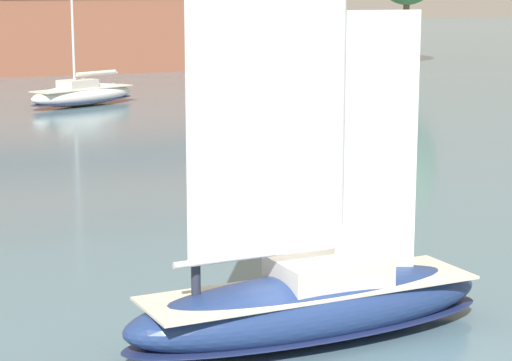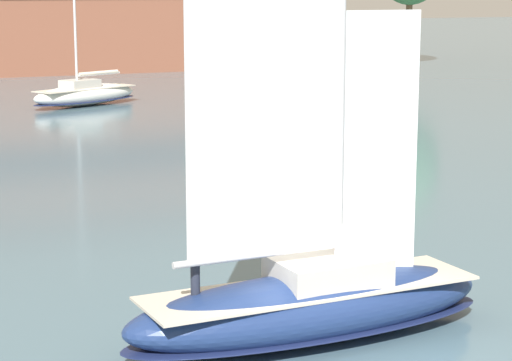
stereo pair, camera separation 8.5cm
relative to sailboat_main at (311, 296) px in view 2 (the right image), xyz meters
name	(u,v)px [view 2 (the right image)]	position (x,y,z in m)	size (l,w,h in m)	color
ground_plane	(310,338)	(-0.01, 0.00, -0.98)	(400.00, 400.00, 0.00)	slate
sailboat_main	(311,296)	(0.00, 0.00, 0.00)	(8.87, 2.82, 12.07)	navy
sailboat_moored_near_marina	(85,94)	(6.30, 45.88, -0.20)	(8.51, 5.80, 11.48)	white
sailboat_moored_mid_channel	(336,81)	(26.73, 49.01, -0.41)	(6.02, 1.73, 8.28)	navy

